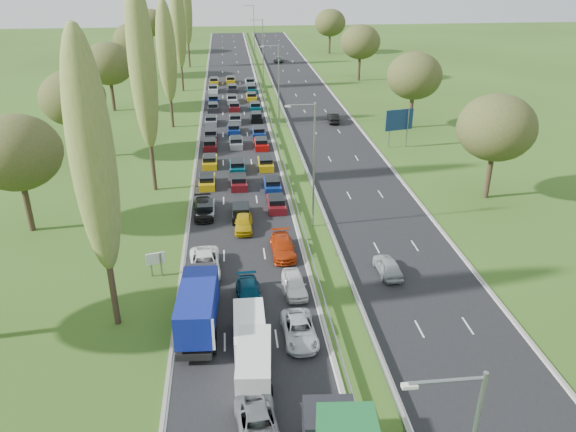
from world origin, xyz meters
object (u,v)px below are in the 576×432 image
blue_lorry (199,305)px  white_van_front (250,330)px  white_van_rear (254,361)px  near_car_2 (205,263)px  info_sign (156,261)px  direction_sign (399,122)px  near_car_3 (203,209)px

blue_lorry → white_van_front: (3.37, -2.19, -0.81)m
white_van_rear → blue_lorry: bearing=128.1°
near_car_2 → white_van_rear: white_van_rear is taller
info_sign → white_van_rear: bearing=-60.3°
blue_lorry → white_van_rear: 6.40m
white_van_front → direction_sign: (21.71, 40.10, 2.50)m
near_car_2 → blue_lorry: (-0.14, -7.66, 1.13)m
direction_sign → info_sign: bearing=-133.3°
white_van_front → info_sign: size_ratio=2.48×
near_car_2 → blue_lorry: 7.75m
white_van_front → white_van_rear: bearing=-87.2°
near_car_3 → blue_lorry: (0.30, -18.74, 1.17)m
blue_lorry → info_sign: size_ratio=4.08×
near_car_3 → white_van_front: size_ratio=0.93×
blue_lorry → direction_sign: size_ratio=1.65×
white_van_rear → direction_sign: bearing=68.1°
near_car_3 → info_sign: info_sign is taller
white_van_front → info_sign: (-7.09, 9.56, 0.30)m
white_van_rear → white_van_front: bearing=97.0°
white_van_rear → info_sign: 14.58m
near_car_2 → white_van_front: bearing=-74.3°
near_car_2 → blue_lorry: blue_lorry is taller
near_car_2 → white_van_front: white_van_front is taller
white_van_front → info_sign: bearing=127.0°
near_car_3 → direction_sign: size_ratio=0.93×
blue_lorry → white_van_front: bearing=-29.5°
near_car_2 → info_sign: 3.92m
white_van_front → near_car_3: bearing=100.4°
near_car_2 → info_sign: info_sign is taller
near_car_2 → white_van_front: (3.23, -9.85, 0.32)m
white_van_front → white_van_rear: (0.13, -3.11, 0.00)m
white_van_rear → direction_sign: size_ratio=1.00×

